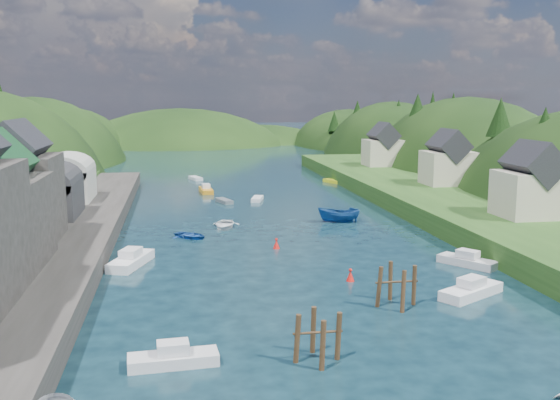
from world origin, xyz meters
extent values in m
plane|color=black|center=(0.00, 50.00, 0.00)|extent=(600.00, 600.00, 0.00)
ellipsoid|color=black|center=(-45.00, 118.00, -8.43)|extent=(44.00, 75.56, 48.19)
ellipsoid|color=black|center=(-45.00, 160.00, -6.82)|extent=(44.00, 75.56, 39.00)
ellipsoid|color=black|center=(45.00, 75.00, -8.40)|extent=(36.00, 75.56, 48.00)
ellipsoid|color=black|center=(45.00, 118.00, -7.78)|extent=(36.00, 75.56, 44.49)
ellipsoid|color=black|center=(45.00, 160.00, -6.30)|extent=(36.00, 75.56, 36.00)
ellipsoid|color=black|center=(-10.00, 170.00, -10.00)|extent=(80.00, 60.00, 44.00)
ellipsoid|color=black|center=(18.00, 180.00, -12.00)|extent=(70.00, 56.00, 36.00)
cone|color=black|center=(-41.02, 75.29, 13.62)|extent=(4.34, 4.34, 8.05)
cone|color=black|center=(-37.74, 82.62, 8.27)|extent=(5.28, 5.28, 4.87)
cone|color=black|center=(-44.02, 95.99, 12.15)|extent=(4.77, 4.77, 6.23)
cone|color=black|center=(-36.83, 103.97, 8.73)|extent=(4.07, 4.07, 5.48)
cone|color=black|center=(-39.64, 117.50, 9.71)|extent=(4.56, 4.56, 8.01)
cone|color=black|center=(-42.36, 125.26, 8.20)|extent=(4.75, 4.75, 5.74)
cone|color=black|center=(-38.00, 138.72, 8.78)|extent=(4.27, 4.27, 6.85)
cone|color=black|center=(37.28, 36.58, 10.41)|extent=(5.29, 5.29, 7.57)
cone|color=black|center=(37.32, 48.40, 12.45)|extent=(4.07, 4.07, 5.93)
cone|color=black|center=(39.34, 60.93, 8.34)|extent=(3.40, 3.40, 6.14)
cone|color=black|center=(42.57, 76.36, 11.74)|extent=(4.94, 4.94, 9.42)
cone|color=black|center=(36.82, 80.41, 12.65)|extent=(5.25, 5.25, 7.21)
cone|color=black|center=(43.92, 89.60, 12.66)|extent=(3.36, 3.36, 8.40)
cone|color=black|center=(43.06, 108.28, 11.08)|extent=(4.57, 4.57, 7.85)
cone|color=black|center=(43.64, 117.04, 9.24)|extent=(3.59, 3.59, 6.61)
cone|color=black|center=(37.86, 126.35, 11.62)|extent=(4.14, 4.14, 6.07)
cone|color=black|center=(35.05, 140.62, 8.60)|extent=(3.83, 3.83, 5.90)
cube|color=#2D2B28|center=(-24.00, 20.00, 1.00)|extent=(12.00, 110.00, 2.00)
cube|color=#2D2B28|center=(-26.00, 21.00, 6.00)|extent=(7.00, 8.00, 8.00)
cube|color=black|center=(-26.00, 21.00, 10.84)|extent=(5.15, 8.32, 5.15)
cube|color=#2D2D30|center=(-26.00, 33.00, 4.00)|extent=(7.00, 9.00, 4.00)
cylinder|color=#2D2D30|center=(-26.00, 33.00, 6.00)|extent=(7.00, 9.00, 7.00)
cube|color=#B2B2A8|center=(-26.00, 45.00, 4.00)|extent=(7.00, 9.00, 4.00)
cylinder|color=#B2B2A8|center=(-26.00, 45.00, 6.00)|extent=(7.00, 9.00, 7.00)
cube|color=#234719|center=(25.00, 40.00, 1.20)|extent=(16.00, 120.00, 2.40)
cube|color=beige|center=(27.00, 22.00, 4.90)|extent=(7.00, 6.00, 5.00)
cube|color=black|center=(27.00, 22.00, 8.24)|extent=(5.15, 6.24, 5.15)
cube|color=beige|center=(29.00, 48.00, 4.90)|extent=(7.00, 6.00, 5.00)
cube|color=black|center=(29.00, 48.00, 8.24)|extent=(5.15, 6.24, 5.15)
cube|color=beige|center=(28.00, 75.00, 4.90)|extent=(7.00, 6.00, 5.00)
cube|color=black|center=(28.00, 75.00, 8.24)|extent=(5.15, 6.24, 5.15)
cylinder|color=#382314|center=(-2.22, -6.26, 1.18)|extent=(0.32, 0.32, 3.56)
cylinder|color=#382314|center=(-3.46, -5.02, 1.18)|extent=(0.32, 0.32, 3.56)
cylinder|color=#382314|center=(-4.70, -6.26, 1.18)|extent=(0.32, 0.32, 3.56)
cylinder|color=#382314|center=(-3.46, -7.49, 1.18)|extent=(0.32, 0.32, 3.56)
cylinder|color=#382314|center=(-3.46, -6.26, 1.78)|extent=(2.97, 0.16, 0.16)
cylinder|color=#382314|center=(5.90, 2.45, 1.24)|extent=(0.32, 0.32, 3.69)
cylinder|color=#382314|center=(4.53, 3.82, 1.24)|extent=(0.32, 0.32, 3.69)
cylinder|color=#382314|center=(3.17, 2.45, 1.24)|extent=(0.32, 0.32, 3.69)
cylinder|color=#382314|center=(4.53, 1.09, 1.24)|extent=(0.32, 0.32, 3.69)
cylinder|color=#382314|center=(4.53, 2.45, 1.85)|extent=(3.28, 0.16, 0.16)
cone|color=red|center=(2.92, 9.20, 0.45)|extent=(0.70, 0.70, 0.90)
sphere|color=red|center=(2.92, 9.20, 0.95)|extent=(0.30, 0.30, 0.30)
cone|color=red|center=(-1.43, 21.66, 0.45)|extent=(0.70, 0.70, 0.90)
sphere|color=red|center=(-1.43, 21.66, 0.95)|extent=(0.30, 0.30, 0.30)
cube|color=yellow|center=(16.77, 69.68, 0.27)|extent=(3.09, 4.51, 0.60)
cube|color=#565E63|center=(-4.55, 50.98, 0.25)|extent=(2.54, 4.22, 0.56)
cube|color=silver|center=(-7.92, 78.10, 0.27)|extent=(2.71, 4.57, 0.61)
cube|color=white|center=(-15.76, 17.31, 0.41)|extent=(4.15, 6.78, 0.90)
cube|color=silver|center=(-15.76, 17.31, 1.25)|extent=(2.15, 2.62, 0.70)
cube|color=silver|center=(14.96, 12.20, 0.34)|extent=(4.62, 5.48, 0.76)
cube|color=silver|center=(14.96, 12.20, 1.11)|extent=(2.13, 2.28, 0.70)
cube|color=white|center=(11.11, 3.68, 0.37)|extent=(6.12, 4.70, 0.83)
cube|color=silver|center=(11.11, 3.68, 1.18)|extent=(2.49, 2.24, 0.70)
imported|color=#1A4693|center=(-10.04, 28.11, 0.27)|extent=(4.96, 4.90, 0.84)
cube|color=orange|center=(-6.74, 61.40, 0.34)|extent=(2.24, 5.52, 0.75)
cube|color=silver|center=(-6.74, 61.40, 1.10)|extent=(1.40, 1.99, 0.70)
imported|color=white|center=(-5.91, 33.19, 0.33)|extent=(4.26, 5.28, 0.97)
cube|color=silver|center=(0.52, 52.06, 0.26)|extent=(2.42, 4.37, 0.58)
cube|color=silver|center=(-11.83, -5.44, 0.33)|extent=(5.30, 2.06, 0.73)
cube|color=silver|center=(-11.83, -5.44, 1.08)|extent=(1.90, 1.32, 0.70)
imported|color=#19488C|center=(8.40, 33.88, 0.86)|extent=(5.51, 2.90, 2.02)
camera|label=1|loc=(-11.33, -40.11, 15.33)|focal=40.00mm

